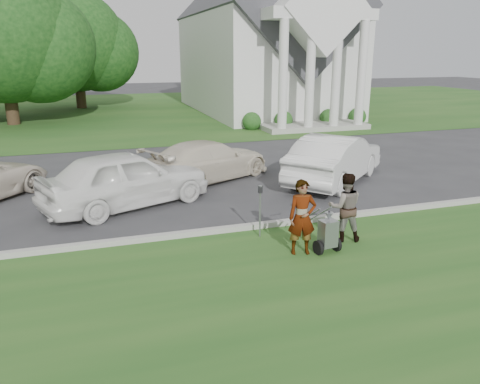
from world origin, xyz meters
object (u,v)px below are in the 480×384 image
church (264,28)px  car_b (126,179)px  parking_meter_near (260,205)px  car_d (335,158)px  car_c (209,160)px  tree_back (76,46)px  tree_left (2,38)px  striping_cart (327,234)px  person_right (345,208)px  person_left (302,218)px

church → car_b: (-11.62, -19.68, -5.10)m
parking_meter_near → church: bearing=69.3°
church → car_d: size_ratio=4.77×
car_b → car_d: car_b is taller
parking_meter_near → car_c: car_c is taller
tree_back → car_c: size_ratio=1.99×
parking_meter_near → tree_left: bearing=110.6°
striping_cart → car_b: car_b is taller
car_b → car_c: car_b is taller
tree_back → car_b: size_ratio=1.95×
tree_back → person_right: tree_back is taller
striping_cart → car_d: 6.16m
person_left → car_c: bearing=105.8°
tree_left → car_c: size_ratio=2.20×
striping_cart → parking_meter_near: bearing=122.5°
person_right → car_d: 5.34m
tree_back → car_b: bearing=-87.0°
striping_cart → car_c: size_ratio=0.24×
person_left → church: bearing=83.6°
person_right → car_b: (-4.72, 4.24, 0.01)m
tree_left → person_left: 25.17m
tree_left → tree_back: (4.00, 8.00, -0.38)m
striping_cart → tree_left: bearing=104.2°
person_left → car_d: 6.35m
tree_back → person_right: bearing=-78.8°
person_right → car_c: person_right is taller
tree_back → striping_cart: bearing=-80.2°
church → car_d: 20.32m
church → person_left: (-8.20, -24.32, -5.09)m
person_left → person_right: (1.30, 0.40, -0.02)m
car_d → car_b: bearing=53.8°
car_c → car_d: car_d is taller
church → tree_left: 17.07m
car_c → church: bearing=-54.8°
tree_back → car_d: (8.48, -26.01, -3.89)m
striping_cart → parking_meter_near: (-1.13, 1.33, 0.38)m
person_right → parking_meter_near: (-1.85, 0.79, 0.00)m
tree_left → parking_meter_near: bearing=-69.4°
car_b → person_right: bearing=-154.2°
parking_meter_near → car_b: car_b is taller
person_right → car_b: size_ratio=0.34×
church → car_d: (-4.53, -19.13, -5.11)m
car_c → car_d: (4.09, -1.61, 0.13)m
striping_cart → person_left: 0.72m
car_c → car_b: bearing=97.2°
tree_back → car_b: 26.87m
church → person_right: (-6.90, -23.92, -5.11)m
church → parking_meter_near: 25.24m
striping_cart → person_left: bearing=159.0°
striping_cart → parking_meter_near: 1.78m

